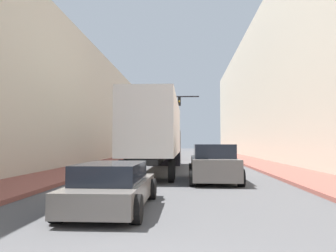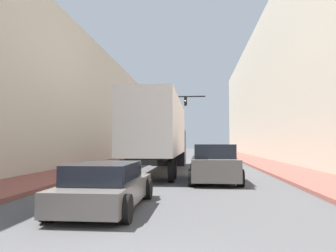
{
  "view_description": "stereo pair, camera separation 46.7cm",
  "coord_description": "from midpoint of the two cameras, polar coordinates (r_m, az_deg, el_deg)",
  "views": [
    {
      "loc": [
        0.44,
        -3.14,
        1.74
      ],
      "look_at": [
        -0.42,
        11.11,
        2.48
      ],
      "focal_mm": 35.0,
      "sensor_mm": 36.0,
      "label": 1
    },
    {
      "loc": [
        0.9,
        -3.11,
        1.74
      ],
      "look_at": [
        -0.42,
        11.11,
        2.48
      ],
      "focal_mm": 35.0,
      "sensor_mm": 36.0,
      "label": 2
    }
  ],
  "objects": [
    {
      "name": "sidewalk_left",
      "position": [
        33.87,
        -8.35,
        -5.74
      ],
      "size": [
        3.04,
        80.0,
        0.15
      ],
      "color": "brown",
      "rests_on": "ground"
    },
    {
      "name": "sedan_car",
      "position": [
        8.92,
        -11.14,
        -10.32
      ],
      "size": [
        1.98,
        4.4,
        1.22
      ],
      "color": "slate",
      "rests_on": "ground"
    },
    {
      "name": "sidewalk_right",
      "position": [
        33.63,
        12.99,
        -5.72
      ],
      "size": [
        3.04,
        80.0,
        0.15
      ],
      "color": "brown",
      "rests_on": "ground"
    },
    {
      "name": "semi_truck",
      "position": [
        20.19,
        -2.42,
        -1.27
      ],
      "size": [
        2.51,
        14.07,
        4.16
      ],
      "color": "silver",
      "rests_on": "ground"
    },
    {
      "name": "traffic_signal_gantry",
      "position": [
        34.5,
        -2.92,
        2.03
      ],
      "size": [
        6.3,
        0.35,
        6.9
      ],
      "color": "black",
      "rests_on": "ground"
    },
    {
      "name": "suv_car",
      "position": [
        15.04,
        6.98,
        -6.52
      ],
      "size": [
        2.18,
        4.89,
        1.68
      ],
      "color": "slate",
      "rests_on": "ground"
    },
    {
      "name": "building_right",
      "position": [
        35.14,
        20.18,
        7.09
      ],
      "size": [
        6.0,
        80.0,
        15.52
      ],
      "color": "#BCB29E",
      "rests_on": "ground"
    },
    {
      "name": "building_left",
      "position": [
        35.2,
        -15.52,
        2.75
      ],
      "size": [
        6.0,
        80.0,
        10.35
      ],
      "color": "#BCB29E",
      "rests_on": "ground"
    }
  ]
}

